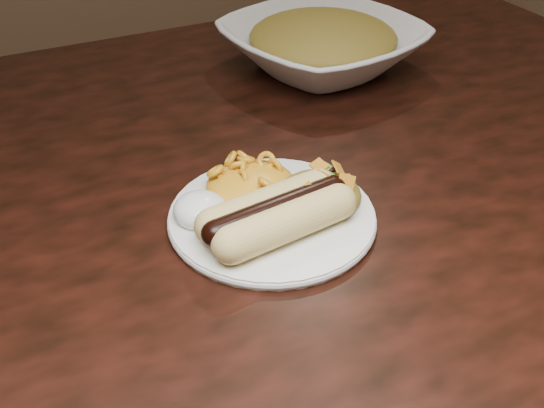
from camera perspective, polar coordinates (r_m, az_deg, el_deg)
name	(u,v)px	position (r m, az deg, el deg)	size (l,w,h in m)	color
table	(138,267)	(0.73, -11.95, -5.53)	(1.60, 0.90, 0.75)	black
plate	(272,217)	(0.62, 0.00, -1.14)	(0.20, 0.20, 0.01)	silver
hotdog	(277,213)	(0.59, 0.48, -0.81)	(0.13, 0.08, 0.04)	#FFE670
mac_and_cheese	(250,173)	(0.65, -1.97, 2.82)	(0.09, 0.08, 0.04)	#F29E34
sour_cream	(200,203)	(0.61, -6.52, 0.07)	(0.05, 0.05, 0.03)	white
taco_salad	(319,188)	(0.63, 4.20, 1.41)	(0.09, 0.08, 0.04)	#BC4321
serving_bowl	(323,47)	(0.93, 4.55, 13.86)	(0.27, 0.27, 0.07)	silver
bowl_filling	(323,35)	(0.93, 4.60, 14.86)	(0.21, 0.21, 0.05)	#BC4321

